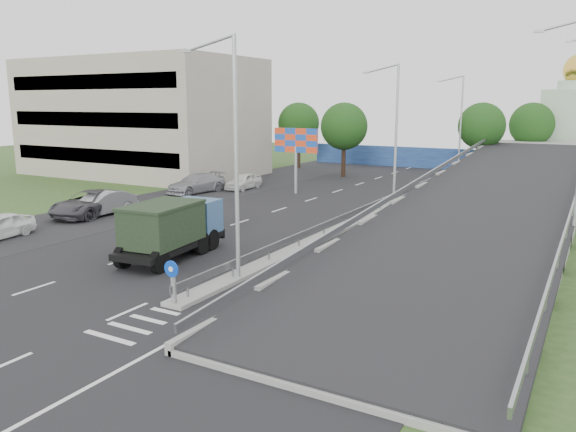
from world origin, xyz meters
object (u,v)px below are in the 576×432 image
Objects in this scene: sign_bollard at (173,282)px; parked_car_b at (102,203)px; lamp_post_near at (232,146)px; parked_car_d at (196,183)px; dump_truck at (172,226)px; parked_car_e at (243,181)px; lamp_post_far at (459,120)px; parked_car_c at (90,203)px; church at (575,123)px; lamp_post_mid at (394,128)px; billboard at (296,144)px.

parked_car_b is (-16.11, 11.26, -0.21)m from sign_bollard.
lamp_post_near is 25.32m from parked_car_d.
dump_truck is 22.47m from parked_car_e.
parked_car_b is at bearing 145.06° from sign_bollard.
dump_truck reaches higher than sign_bollard.
lamp_post_near is 26.74m from parked_car_e.
lamp_post_far is 1.64× the size of parked_car_c.
church is at bearing 63.14° from parked_car_d.
lamp_post_near is 1.00× the size of lamp_post_mid.
sign_bollard is at bearing -90.14° from lamp_post_far.
lamp_post_mid reaches higher than dump_truck.
sign_bollard is 0.17× the size of lamp_post_mid.
church reaches higher than sign_bollard.
parked_car_c is at bearing -116.96° from billboard.
lamp_post_mid is 1.82× the size of parked_car_d.
parked_car_e is (-24.29, -32.05, -4.59)m from church.
lamp_post_far is at bearing 76.61° from dump_truck.
billboard is (-9.11, -18.00, -1.62)m from lamp_post_far.
sign_bollard is at bearing -55.11° from dump_truck.
lamp_post_mid is 1.83× the size of billboard.
parked_car_b is 0.82× the size of parked_car_c.
lamp_post_near is 54.90m from church.
lamp_post_mid is at bearing -90.00° from lamp_post_far.
billboard reaches higher than parked_car_c.
parked_car_d is at bearing -126.75° from church.
parked_car_b is (-16.22, -12.57, -4.98)m from lamp_post_mid.
sign_bollard is 7.24m from dump_truck.
lamp_post_mid is at bearing 40.03° from parked_car_b.
lamp_post_near reaches higher than billboard.
parked_car_e is at bearing -179.41° from billboard.
billboard is (-9.11, 22.00, -1.62)m from lamp_post_near.
parked_car_d is (-7.66, -3.70, -3.38)m from billboard.
lamp_post_mid is 2.01× the size of parked_car_b.
sign_bollard is at bearing -70.79° from billboard.
lamp_post_mid is 1.00× the size of lamp_post_far.
lamp_post_mid reaches higher than parked_car_b.
lamp_post_far reaches higher than dump_truck.
billboard reaches higher than parked_car_b.
billboard is at bearing 35.69° from parked_car_d.
lamp_post_near is 20.00m from lamp_post_mid.
lamp_post_mid is at bearing -12.38° from billboard.
church is 2.49× the size of parked_car_d.
parked_car_d is (-16.77, -1.70, -5.00)m from lamp_post_mid.
sign_bollard is 44.08m from lamp_post_far.
lamp_post_far is at bearing 63.16° from billboard.
parked_car_b is at bearing 32.74° from parked_car_c.
dump_truck reaches higher than parked_car_e.
billboard is at bearing -116.84° from lamp_post_far.
lamp_post_mid is at bearing -106.22° from church.
lamp_post_far is at bearing 49.49° from parked_car_e.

